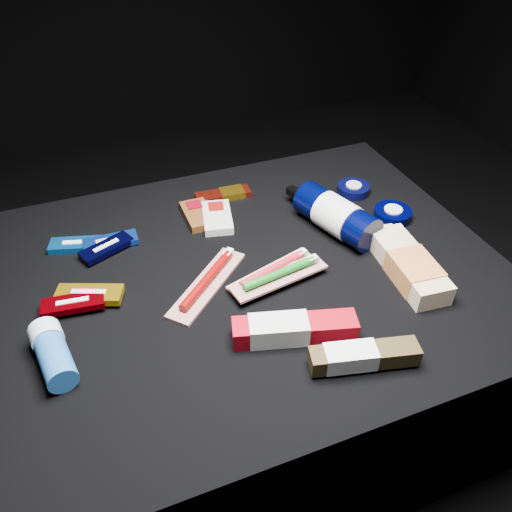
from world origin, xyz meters
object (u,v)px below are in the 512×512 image
object	(u,v)px
bodywash_bottle	(409,266)
deodorant_stick	(53,353)
toothpaste_carton_red	(289,330)
lotion_bottle	(336,215)

from	to	relation	value
bodywash_bottle	deodorant_stick	xyz separation A→B (m)	(-0.65, 0.02, 0.00)
deodorant_stick	toothpaste_carton_red	world-z (taller)	deodorant_stick
lotion_bottle	deodorant_stick	bearing A→B (deg)	177.22
bodywash_bottle	toothpaste_carton_red	size ratio (longest dim) A/B	1.03
bodywash_bottle	deodorant_stick	size ratio (longest dim) A/B	1.69
bodywash_bottle	toothpaste_carton_red	bearing A→B (deg)	-162.06
lotion_bottle	bodywash_bottle	world-z (taller)	lotion_bottle
bodywash_bottle	toothpaste_carton_red	world-z (taller)	bodywash_bottle
lotion_bottle	deodorant_stick	size ratio (longest dim) A/B	1.90
lotion_bottle	deodorant_stick	xyz separation A→B (m)	(-0.59, -0.16, -0.01)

